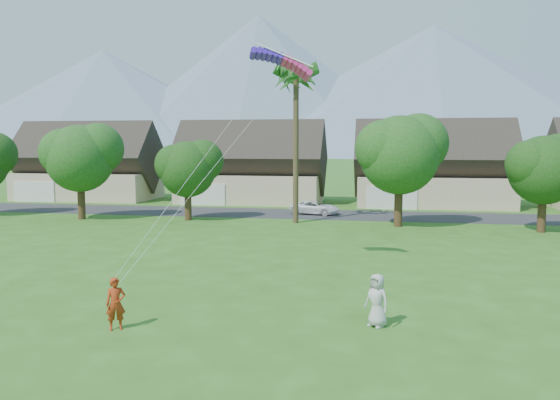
% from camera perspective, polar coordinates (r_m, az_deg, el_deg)
% --- Properties ---
extents(ground, '(500.00, 500.00, 0.00)m').
position_cam_1_polar(ground, '(16.23, -6.45, -17.25)').
color(ground, '#2D6019').
rests_on(ground, ground).
extents(street, '(90.00, 7.00, 0.01)m').
position_cam_1_polar(street, '(48.89, 4.91, -1.52)').
color(street, '#2D2D30').
rests_on(street, ground).
extents(kite_flyer, '(0.79, 0.71, 1.82)m').
position_cam_1_polar(kite_flyer, '(19.80, -16.80, -10.34)').
color(kite_flyer, '#A53012').
rests_on(kite_flyer, ground).
extents(watcher, '(1.09, 1.02, 1.87)m').
position_cam_1_polar(watcher, '(19.59, 10.10, -10.28)').
color(watcher, '#B8B7B3').
rests_on(watcher, ground).
extents(parked_car, '(4.74, 2.99, 1.22)m').
position_cam_1_polar(parked_car, '(48.92, 3.66, -0.79)').
color(parked_car, white).
rests_on(parked_car, ground).
extents(mountain_ridge, '(540.00, 240.00, 70.00)m').
position_cam_1_polar(mountain_ridge, '(275.28, 11.47, 10.63)').
color(mountain_ridge, slate).
rests_on(mountain_ridge, ground).
extents(houses_row, '(72.75, 8.19, 8.86)m').
position_cam_1_polar(houses_row, '(57.48, 6.24, 3.04)').
color(houses_row, beige).
rests_on(houses_row, ground).
extents(tree_row, '(62.27, 6.67, 8.45)m').
position_cam_1_polar(tree_row, '(42.57, 2.69, 3.98)').
color(tree_row, '#47301C').
rests_on(tree_row, ground).
extents(fan_palm, '(3.00, 3.00, 13.80)m').
position_cam_1_polar(fan_palm, '(43.58, 1.69, 13.14)').
color(fan_palm, '#4C3D26').
rests_on(fan_palm, ground).
extents(parafoil_kite, '(3.20, 1.32, 0.50)m').
position_cam_1_polar(parafoil_kite, '(26.68, 0.25, 14.46)').
color(parafoil_kite, '#471BD1').
rests_on(parafoil_kite, ground).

